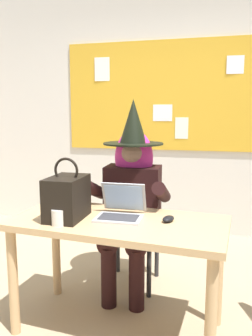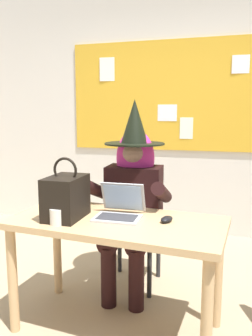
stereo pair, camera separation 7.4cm
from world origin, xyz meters
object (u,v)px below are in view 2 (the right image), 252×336
at_px(chair_at_desk, 136,222).
at_px(handbag, 66,197).
at_px(person_costumed, 133,189).
at_px(laptop, 120,210).
at_px(computer_mouse, 167,219).
at_px(desk_main, 116,236).
at_px(coffee_mug, 57,217).

distance_m(chair_at_desk, handbag, 0.85).
relative_size(person_costumed, laptop, 5.02).
height_order(chair_at_desk, handbag, handbag).
bearing_deg(handbag, computer_mouse, 8.78).
height_order(laptop, handbag, handbag).
distance_m(desk_main, person_costumed, 0.58).
bearing_deg(handbag, chair_at_desk, 70.67).
xyz_separation_m(person_costumed, coffee_mug, (-0.25, -0.74, -0.02)).
bearing_deg(laptop, desk_main, -94.60).
xyz_separation_m(chair_at_desk, laptop, (0.05, -0.62, 0.27)).
bearing_deg(coffee_mug, person_costumed, 71.21).
xyz_separation_m(handbag, coffee_mug, (0.01, -0.13, -0.09)).
relative_size(desk_main, laptop, 4.61).
relative_size(chair_at_desk, computer_mouse, 8.51).
bearing_deg(desk_main, computer_mouse, 7.45).
height_order(chair_at_desk, laptop, laptop).
xyz_separation_m(chair_at_desk, coffee_mug, (-0.25, -0.86, 0.28)).
bearing_deg(laptop, handbag, -161.52).
bearing_deg(laptop, coffee_mug, -142.48).
bearing_deg(person_costumed, laptop, 3.39).
distance_m(computer_mouse, coffee_mug, 0.65).
xyz_separation_m(person_costumed, laptop, (0.05, -0.50, -0.02)).
distance_m(person_costumed, coffee_mug, 0.78).
relative_size(desk_main, handbag, 3.56).
bearing_deg(person_costumed, handbag, -25.43).
bearing_deg(laptop, computer_mouse, -5.16).
distance_m(chair_at_desk, person_costumed, 0.32).
bearing_deg(chair_at_desk, coffee_mug, -15.89).
height_order(handbag, coffee_mug, handbag).
height_order(desk_main, coffee_mug, coffee_mug).
height_order(chair_at_desk, coffee_mug, chair_at_desk).
relative_size(desk_main, person_costumed, 0.92).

